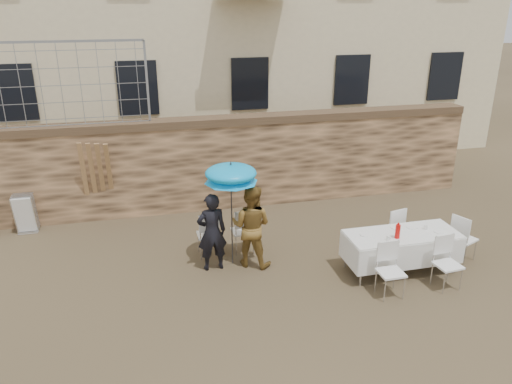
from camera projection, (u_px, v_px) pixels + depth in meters
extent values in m
plane|color=brown|center=(264.00, 325.00, 7.89)|extent=(80.00, 80.00, 0.00)
cube|color=brown|center=(213.00, 164.00, 12.02)|extent=(13.00, 0.50, 2.20)
imported|color=black|center=(212.00, 232.00, 9.29)|extent=(0.59, 0.41, 1.53)
imported|color=#A97B33|center=(251.00, 226.00, 9.44)|extent=(0.99, 0.93, 1.63)
cylinder|color=#3F3F44|center=(232.00, 224.00, 9.44)|extent=(0.03, 0.03, 1.69)
cone|color=#0999DE|center=(231.00, 176.00, 9.09)|extent=(0.99, 0.99, 0.22)
cube|color=white|center=(403.00, 235.00, 9.23)|extent=(2.10, 0.85, 0.05)
cylinder|color=silver|center=(362.00, 268.00, 8.85)|extent=(0.04, 0.04, 0.74)
cylinder|color=silver|center=(456.00, 256.00, 9.26)|extent=(0.04, 0.04, 0.74)
cylinder|color=silver|center=(346.00, 250.00, 9.47)|extent=(0.04, 0.04, 0.74)
cylinder|color=silver|center=(435.00, 239.00, 9.89)|extent=(0.04, 0.04, 0.74)
cylinder|color=red|center=(398.00, 232.00, 8.99)|extent=(0.09, 0.09, 0.26)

